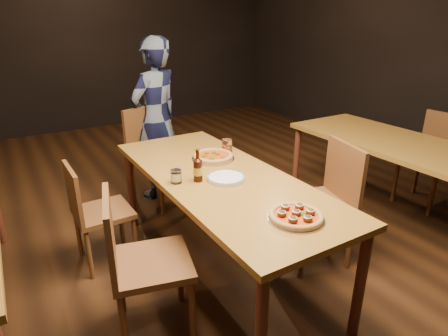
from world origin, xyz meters
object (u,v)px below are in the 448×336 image
chair_end (160,155)px  pizza_meatball (296,216)px  diner (156,120)px  chair_main_sw (103,211)px  chair_main_e (316,203)px  table_right (403,151)px  chair_nbr_right (429,160)px  table_main (220,185)px  beer_bottle (198,170)px  pizza_margherita (213,156)px  chair_main_nw (152,262)px  water_glass (176,176)px  plate_stack (226,178)px  amber_glass (227,146)px

chair_end → pizza_meatball: bearing=-113.7°
diner → chair_end: bearing=50.3°
chair_main_sw → chair_main_e: size_ratio=0.87×
chair_main_e → pizza_meatball: size_ratio=3.16×
table_right → diner: diner is taller
chair_main_e → chair_end: 1.62m
chair_main_e → chair_main_sw: bearing=-106.3°
chair_nbr_right → table_main: bearing=-95.3°
table_right → chair_nbr_right: size_ratio=2.14×
pizza_meatball → table_right: bearing=17.2°
table_right → chair_nbr_right: (0.56, 0.07, -0.21)m
beer_bottle → pizza_margherita: bearing=47.0°
pizza_meatball → chair_main_nw: bearing=146.7°
chair_main_e → water_glass: (-0.97, 0.29, 0.32)m
plate_stack → beer_bottle: size_ratio=1.17×
table_main → pizza_margherita: bearing=68.6°
chair_end → chair_main_e: bearing=-90.9°
chair_main_nw → pizza_meatball: (0.65, -0.43, 0.31)m
pizza_meatball → plate_stack: bearing=93.8°
chair_nbr_right → plate_stack: (-2.27, 0.05, 0.29)m
chair_main_nw → chair_nbr_right: bearing=-72.7°
chair_end → diner: (0.06, 0.20, 0.30)m
chair_main_e → beer_bottle: 0.94m
chair_nbr_right → pizza_margherita: (-2.15, 0.43, 0.30)m
chair_main_sw → chair_main_e: bearing=-121.5°
chair_main_nw → table_main: bearing=-51.0°
table_main → pizza_margherita: (0.12, 0.30, 0.09)m
chair_main_e → chair_end: chair_end is taller
chair_main_nw → pizza_margherita: (0.73, 0.59, 0.31)m
chair_main_e → amber_glass: chair_main_e is taller
table_right → chair_main_sw: 2.50m
chair_end → water_glass: size_ratio=11.28×
chair_nbr_right → plate_stack: size_ratio=3.82×
pizza_margherita → table_main: bearing=-111.4°
table_right → chair_nbr_right: chair_nbr_right is taller
chair_nbr_right → chair_main_nw: bearing=-88.9°
table_main → chair_main_sw: (-0.68, 0.55, -0.26)m
table_main → chair_main_e: 0.74m
beer_bottle → table_right: bearing=-5.9°
chair_main_e → diner: diner is taller
chair_main_sw → amber_glass: 1.05m
chair_nbr_right → diner: (-2.14, 1.59, 0.33)m
chair_main_nw → pizza_margherita: size_ratio=2.89×
table_right → diner: (-1.57, 1.66, 0.12)m
pizza_meatball → plate_stack: pizza_meatball is taller
chair_main_sw → chair_main_e: 1.56m
pizza_margherita → plate_stack: 0.40m
table_main → pizza_margherita: 0.34m
chair_main_nw → chair_nbr_right: 2.88m
water_glass → diner: (0.43, 1.42, 0.00)m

